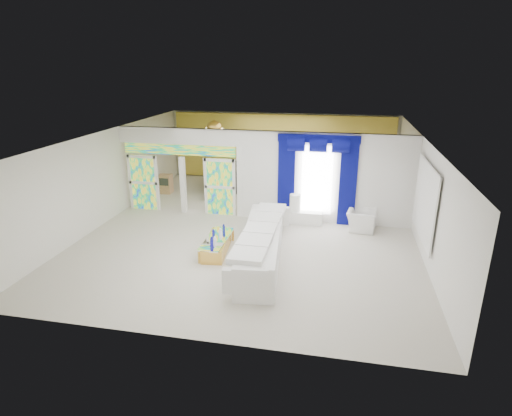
% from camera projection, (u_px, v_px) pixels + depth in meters
% --- Properties ---
extents(floor, '(12.00, 12.00, 0.00)m').
position_uv_depth(floor, '(254.00, 227.00, 13.77)').
color(floor, '#B7AF9E').
rests_on(floor, ground).
extents(dividing_wall, '(5.70, 0.18, 3.00)m').
position_uv_depth(dividing_wall, '(325.00, 179.00, 13.79)').
color(dividing_wall, white).
rests_on(dividing_wall, ground).
extents(dividing_header, '(4.30, 0.18, 0.55)m').
position_uv_depth(dividing_header, '(178.00, 136.00, 14.33)').
color(dividing_header, white).
rests_on(dividing_header, dividing_wall).
extents(stained_panel_left, '(0.95, 0.04, 2.00)m').
position_uv_depth(stained_panel_left, '(144.00, 183.00, 15.17)').
color(stained_panel_left, '#994C3F').
rests_on(stained_panel_left, ground).
extents(stained_panel_right, '(0.95, 0.04, 2.00)m').
position_uv_depth(stained_panel_right, '(220.00, 187.00, 14.63)').
color(stained_panel_right, '#994C3F').
rests_on(stained_panel_right, ground).
extents(stained_transom, '(4.00, 0.05, 0.35)m').
position_uv_depth(stained_transom, '(179.00, 150.00, 14.49)').
color(stained_transom, '#994C3F').
rests_on(stained_transom, dividing_header).
extents(window_pane, '(1.00, 0.02, 2.30)m').
position_uv_depth(window_pane, '(317.00, 180.00, 13.76)').
color(window_pane, white).
rests_on(window_pane, dividing_wall).
extents(blue_drape_left, '(0.55, 0.10, 2.80)m').
position_uv_depth(blue_drape_left, '(286.00, 180.00, 13.94)').
color(blue_drape_left, '#030446').
rests_on(blue_drape_left, ground).
extents(blue_drape_right, '(0.55, 0.10, 2.80)m').
position_uv_depth(blue_drape_right, '(348.00, 184.00, 13.57)').
color(blue_drape_right, '#030446').
rests_on(blue_drape_right, ground).
extents(blue_pelmet, '(2.60, 0.12, 0.25)m').
position_uv_depth(blue_pelmet, '(319.00, 139.00, 13.29)').
color(blue_pelmet, '#030446').
rests_on(blue_pelmet, dividing_wall).
extents(wall_mirror, '(0.04, 2.70, 1.90)m').
position_uv_depth(wall_mirror, '(425.00, 201.00, 11.40)').
color(wall_mirror, white).
rests_on(wall_mirror, ground).
extents(gold_curtains, '(9.70, 0.12, 2.90)m').
position_uv_depth(gold_curtains, '(281.00, 148.00, 18.73)').
color(gold_curtains, '#BC8E2D').
rests_on(gold_curtains, ground).
extents(white_sofa, '(1.40, 4.54, 0.85)m').
position_uv_depth(white_sofa, '(262.00, 246.00, 11.36)').
color(white_sofa, silver).
rests_on(white_sofa, ground).
extents(coffee_table, '(0.75, 1.79, 0.39)m').
position_uv_depth(coffee_table, '(217.00, 245.00, 11.97)').
color(coffee_table, gold).
rests_on(coffee_table, ground).
extents(console_table, '(1.23, 0.41, 0.41)m').
position_uv_depth(console_table, '(304.00, 217.00, 14.07)').
color(console_table, white).
rests_on(console_table, ground).
extents(table_lamp, '(0.36, 0.36, 0.58)m').
position_uv_depth(table_lamp, '(295.00, 203.00, 13.96)').
color(table_lamp, silver).
rests_on(table_lamp, console_table).
extents(armchair, '(1.00, 1.11, 0.64)m').
position_uv_depth(armchair, '(361.00, 220.00, 13.53)').
color(armchair, silver).
rests_on(armchair, ground).
extents(grand_piano, '(1.88, 2.21, 0.96)m').
position_uv_depth(grand_piano, '(226.00, 177.00, 17.92)').
color(grand_piano, black).
rests_on(grand_piano, ground).
extents(piano_bench, '(0.93, 0.54, 0.29)m').
position_uv_depth(piano_bench, '(216.00, 196.00, 16.55)').
color(piano_bench, black).
rests_on(piano_bench, ground).
extents(tv_console, '(0.54, 0.49, 0.76)m').
position_uv_depth(tv_console, '(165.00, 184.00, 17.28)').
color(tv_console, '#A37751').
rests_on(tv_console, ground).
extents(chandelier, '(0.60, 0.60, 0.60)m').
position_uv_depth(chandelier, '(214.00, 128.00, 16.47)').
color(chandelier, gold).
rests_on(chandelier, ceiling).
extents(decanters, '(0.20, 1.15, 0.26)m').
position_uv_depth(decanters, '(217.00, 236.00, 11.86)').
color(decanters, white).
rests_on(decanters, coffee_table).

